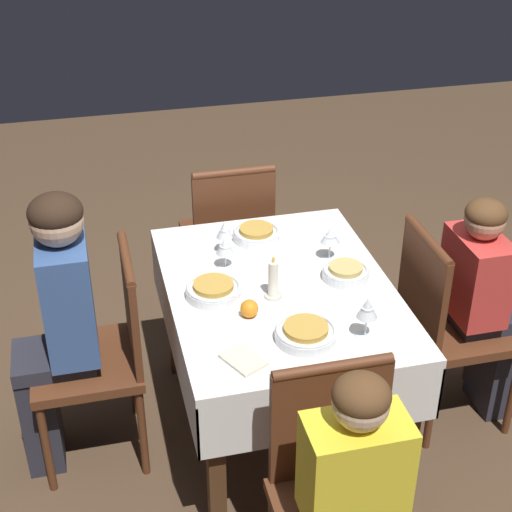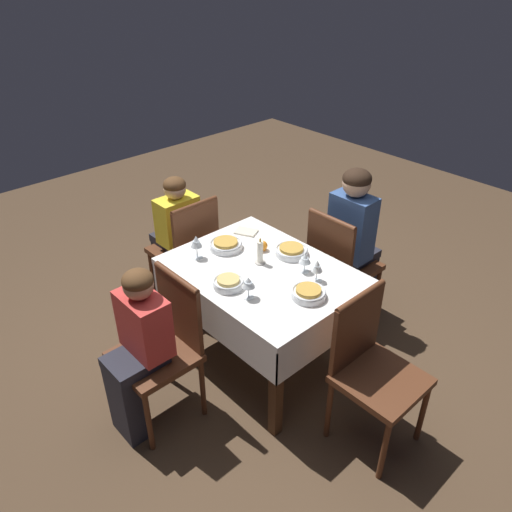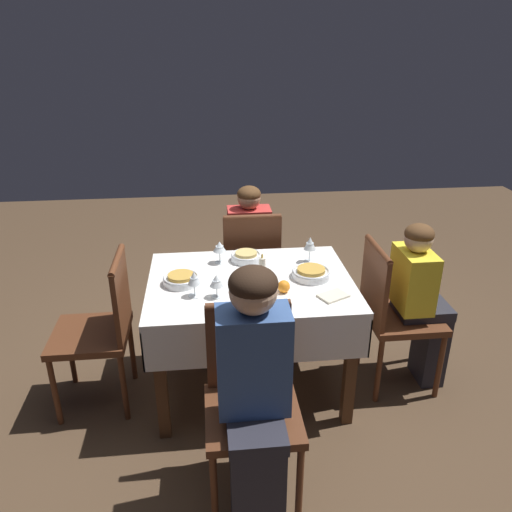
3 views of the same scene
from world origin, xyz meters
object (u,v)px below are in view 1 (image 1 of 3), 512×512
wine_glass_north (330,237)px  orange_fruit (249,309)px  chair_south (103,348)px  person_adult_denim (57,319)px  napkin_red_folded (243,360)px  person_child_red (485,301)px  wine_glass_east (367,309)px  candle_centerpiece (273,282)px  bowl_south (213,289)px  chair_west (229,234)px  bowl_north (345,272)px  chair_north (446,318)px  wine_glass_south (225,247)px  wine_glass_west (224,231)px  chair_east (340,489)px  bowl_east (307,333)px  bowl_west (256,234)px  dining_table (279,309)px

wine_glass_north → orange_fruit: (0.32, -0.41, -0.07)m
chair_south → person_adult_denim: size_ratio=0.77×
orange_fruit → napkin_red_folded: 0.26m
chair_south → person_child_red: 1.56m
person_adult_denim → wine_glass_east: 1.15m
candle_centerpiece → napkin_red_folded: candle_centerpiece is taller
bowl_south → chair_west: bearing=164.3°
napkin_red_folded → person_adult_denim: bearing=-128.1°
bowl_north → orange_fruit: bearing=-69.0°
chair_north → wine_glass_east: (0.31, -0.48, 0.33)m
wine_glass_south → napkin_red_folded: wine_glass_south is taller
wine_glass_east → wine_glass_west: size_ratio=1.12×
person_child_red → orange_fruit: 1.04m
chair_east → orange_fruit: size_ratio=13.64×
wine_glass_north → napkin_red_folded: bearing=-40.7°
chair_east → person_adult_denim: (-0.90, -0.82, 0.16)m
wine_glass_north → orange_fruit: bearing=-52.0°
bowl_south → bowl_east: size_ratio=0.98×
wine_glass_south → candle_centerpiece: (0.25, 0.13, -0.02)m
chair_west → bowl_west: chair_west is taller
person_adult_denim → candle_centerpiece: 0.82m
bowl_south → orange_fruit: size_ratio=3.16×
person_child_red → wine_glass_north: person_child_red is taller
chair_south → chair_west: bearing=139.1°
chair_west → person_adult_denim: 1.14m
chair_south → orange_fruit: chair_south is taller
chair_north → wine_glass_south: chair_north is taller
wine_glass_west → bowl_east: bearing=13.5°
chair_east → chair_south: bearing=126.4°
chair_west → candle_centerpiece: (0.89, -0.02, 0.29)m
wine_glass_north → bowl_east: size_ratio=0.63×
bowl_south → wine_glass_west: (-0.31, 0.11, 0.07)m
bowl_north → chair_west: bearing=-160.7°
wine_glass_west → orange_fruit: size_ratio=2.13×
bowl_north → wine_glass_east: wine_glass_east is taller
person_adult_denim → orange_fruit: 0.73m
chair_west → candle_centerpiece: bearing=88.9°
chair_south → wine_glass_west: 0.67m
orange_fruit → napkin_red_folded: orange_fruit is taller
orange_fruit → chair_south: bearing=-113.1°
bowl_east → napkin_red_folded: bowl_east is taller
dining_table → wine_glass_north: 0.36m
person_adult_denim → wine_glass_west: 0.75m
bowl_west → wine_glass_west: bearing=-63.4°
chair_west → wine_glass_west: bearing=76.5°
wine_glass_north → napkin_red_folded: wine_glass_north is taller
chair_north → wine_glass_north: chair_north is taller
bowl_east → orange_fruit: 0.24m
chair_north → wine_glass_north: (-0.23, -0.44, 0.32)m
dining_table → chair_north: 0.70m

